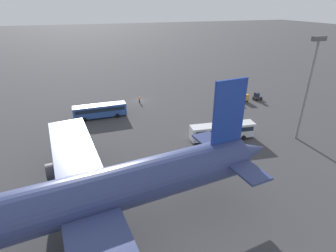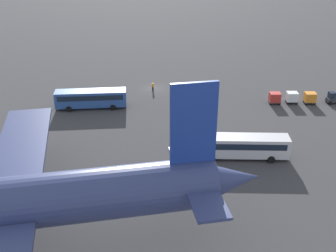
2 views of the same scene
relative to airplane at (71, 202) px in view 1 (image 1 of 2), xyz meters
The scene contains 10 objects.
ground_plane 48.57m from the airplane, 110.81° to the right, with size 600.00×600.00×0.00m, color #38383A.
airplane is the anchor object (origin of this frame).
shuttle_bus_near 37.19m from the airplane, 98.90° to the right, with size 12.17×3.16×3.21m.
shuttle_bus_far 33.18m from the airplane, 147.48° to the right, with size 13.17×3.96×3.22m.
baggage_tug 60.32m from the airplane, 144.00° to the right, with size 2.47×1.75×2.10m.
worker_person 47.11m from the airplane, 110.99° to the right, with size 0.38×0.38×1.74m.
cargo_cart_orange 57.05m from the airplane, 141.45° to the right, with size 2.12×1.83×2.06m.
cargo_cart_white 54.94m from the airplane, 139.03° to the right, with size 2.12×1.83×2.06m.
cargo_cart_red 52.61m from the airplane, 136.79° to the right, with size 2.12×1.83×2.06m.
light_pole 44.54m from the airplane, 162.53° to the right, with size 2.80×0.70×19.67m.
Camera 1 is at (14.33, 67.98, 24.88)m, focal length 28.00 mm.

